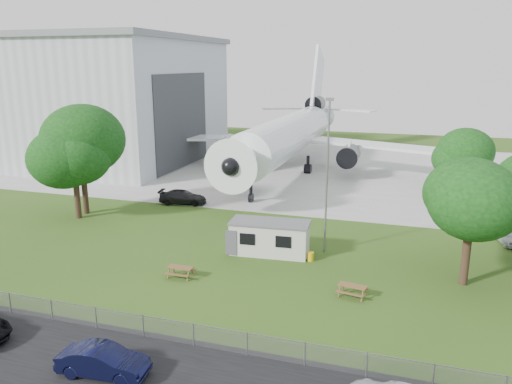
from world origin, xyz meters
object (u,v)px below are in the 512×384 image
(picnic_west, at_px, (181,277))
(site_cabin, at_px, (270,237))
(hangar, at_px, (69,98))
(car_centre_sedan, at_px, (103,361))
(picnic_east, at_px, (352,296))
(airliner, at_px, (290,133))

(picnic_west, bearing_deg, site_cabin, 53.83)
(site_cabin, bearing_deg, hangar, 143.29)
(picnic_west, height_order, car_centre_sedan, car_centre_sedan)
(picnic_west, bearing_deg, picnic_east, 3.86)
(hangar, xyz_separation_m, picnic_west, (37.39, -37.68, -9.41))
(airliner, xyz_separation_m, car_centre_sedan, (2.95, -49.01, -4.54))
(airliner, bearing_deg, site_cabin, -78.89)
(site_cabin, height_order, picnic_west, site_cabin)
(picnic_west, distance_m, picnic_east, 11.89)
(hangar, relative_size, site_cabin, 6.28)
(picnic_east, height_order, car_centre_sedan, car_centre_sedan)
(hangar, distance_m, airliner, 36.21)
(airliner, distance_m, picnic_west, 37.94)
(site_cabin, bearing_deg, picnic_west, -126.87)
(hangar, bearing_deg, site_cabin, -36.71)
(car_centre_sedan, bearing_deg, picnic_east, -45.68)
(airliner, height_order, picnic_west, airliner)
(car_centre_sedan, bearing_deg, site_cabin, -15.38)
(airliner, relative_size, picnic_east, 26.52)
(hangar, xyz_separation_m, airliner, (35.97, -0.14, -4.14))
(site_cabin, bearing_deg, airliner, 101.11)
(airliner, height_order, car_centre_sedan, airliner)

